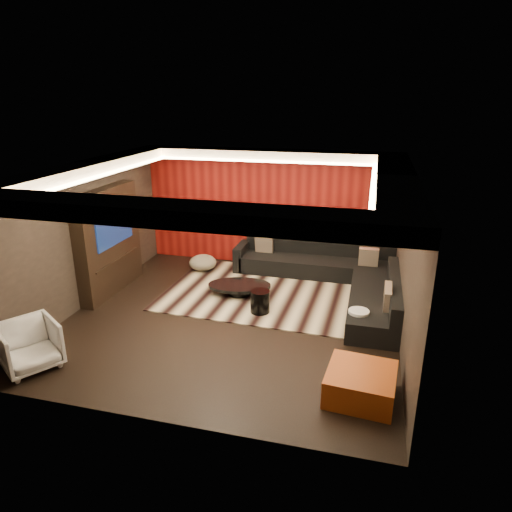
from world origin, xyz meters
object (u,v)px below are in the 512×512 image
(orange_ottoman, at_px, (361,384))
(sectional_sofa, at_px, (335,277))
(armchair, at_px, (29,346))
(white_side_table, at_px, (358,322))
(coffee_table, at_px, (239,289))
(drum_stool, at_px, (260,301))

(orange_ottoman, xyz_separation_m, sectional_sofa, (-0.68, 3.70, 0.06))
(sectional_sofa, bearing_deg, armchair, -135.22)
(white_side_table, height_order, sectional_sofa, sectional_sofa)
(orange_ottoman, height_order, sectional_sofa, sectional_sofa)
(orange_ottoman, bearing_deg, coffee_table, 132.09)
(orange_ottoman, height_order, armchair, armchair)
(orange_ottoman, xyz_separation_m, armchair, (-4.92, -0.50, 0.17))
(white_side_table, relative_size, orange_ottoman, 0.49)
(drum_stool, height_order, armchair, armchair)
(coffee_table, height_order, armchair, armchair)
(drum_stool, bearing_deg, orange_ottoman, -47.64)
(coffee_table, distance_m, drum_stool, 0.95)
(coffee_table, height_order, drum_stool, drum_stool)
(drum_stool, height_order, sectional_sofa, sectional_sofa)
(coffee_table, bearing_deg, sectional_sofa, 23.74)
(drum_stool, bearing_deg, white_side_table, -10.99)
(orange_ottoman, bearing_deg, drum_stool, 132.36)
(white_side_table, bearing_deg, orange_ottoman, -86.33)
(sectional_sofa, bearing_deg, drum_stool, -129.73)
(coffee_table, relative_size, drum_stool, 2.97)
(coffee_table, relative_size, white_side_table, 2.90)
(drum_stool, relative_size, orange_ottoman, 0.48)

